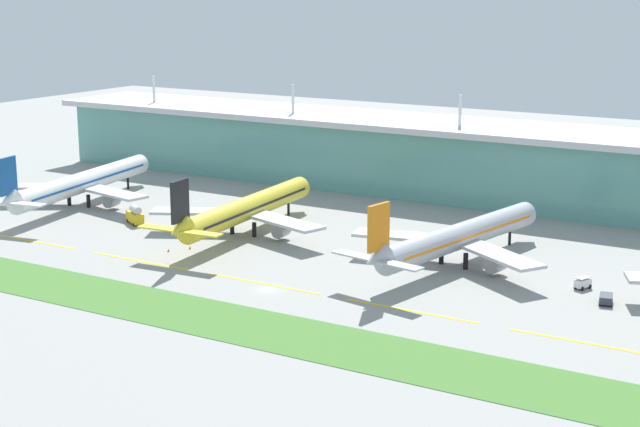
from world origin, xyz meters
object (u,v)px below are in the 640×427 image
(safety_cone_left_wingtip, at_px, (168,250))
(safety_cone_nose_front, at_px, (190,248))
(airliner_nearest, at_px, (81,183))
(pushback_tug, at_px, (606,299))
(airliner_near_middle, at_px, (246,209))
(airliner_far_middle, at_px, (458,237))
(fuel_truck, at_px, (135,215))
(baggage_cart, at_px, (583,283))

(safety_cone_left_wingtip, relative_size, safety_cone_nose_front, 1.00)
(airliner_nearest, bearing_deg, pushback_tug, -4.60)
(safety_cone_left_wingtip, bearing_deg, safety_cone_nose_front, 55.41)
(airliner_nearest, distance_m, airliner_near_middle, 58.70)
(airliner_far_middle, distance_m, fuel_truck, 87.77)
(airliner_nearest, height_order, safety_cone_nose_front, airliner_nearest)
(airliner_near_middle, height_order, airliner_far_middle, same)
(airliner_far_middle, height_order, safety_cone_nose_front, airliner_far_middle)
(baggage_cart, bearing_deg, pushback_tug, -47.90)
(pushback_tug, bearing_deg, fuel_truck, 178.58)
(airliner_near_middle, bearing_deg, airliner_far_middle, 1.20)
(fuel_truck, bearing_deg, airliner_near_middle, 11.17)
(airliner_far_middle, distance_m, pushback_tug, 37.68)
(fuel_truck, xyz_separation_m, safety_cone_nose_front, (27.77, -12.49, -1.91))
(airliner_nearest, height_order, airliner_near_middle, same)
(airliner_nearest, bearing_deg, airliner_near_middle, -2.89)
(airliner_far_middle, distance_m, baggage_cart, 29.71)
(airliner_far_middle, relative_size, fuel_truck, 8.88)
(airliner_nearest, relative_size, fuel_truck, 9.48)
(safety_cone_left_wingtip, bearing_deg, pushback_tug, 7.95)
(airliner_nearest, relative_size, airliner_near_middle, 1.07)
(airliner_far_middle, relative_size, safety_cone_nose_front, 95.60)
(pushback_tug, bearing_deg, airliner_nearest, 175.40)
(baggage_cart, distance_m, safety_cone_left_wingtip, 94.11)
(airliner_nearest, xyz_separation_m, pushback_tug, (150.85, -12.13, -5.36))
(baggage_cart, xyz_separation_m, fuel_truck, (-116.48, -4.38, 1.00))
(airliner_near_middle, bearing_deg, baggage_cart, -1.17)
(baggage_cart, height_order, safety_cone_left_wingtip, baggage_cart)
(airliner_nearest, xyz_separation_m, airliner_far_middle, (115.02, -1.78, -0.00))
(baggage_cart, xyz_separation_m, safety_cone_left_wingtip, (-91.69, -21.18, -0.91))
(baggage_cart, distance_m, safety_cone_nose_front, 90.31)
(baggage_cart, bearing_deg, fuel_truck, -177.85)
(airliner_nearest, xyz_separation_m, safety_cone_nose_front, (55.42, -21.57, -6.11))
(safety_cone_left_wingtip, xyz_separation_m, safety_cone_nose_front, (2.97, 4.31, 0.00))
(airliner_nearest, xyz_separation_m, safety_cone_left_wingtip, (52.44, -25.88, -6.11))
(baggage_cart, xyz_separation_m, safety_cone_nose_front, (-88.71, -16.87, -0.91))
(fuel_truck, height_order, safety_cone_left_wingtip, fuel_truck)
(airliner_near_middle, xyz_separation_m, safety_cone_nose_front, (-3.21, -18.61, -6.10))
(safety_cone_left_wingtip, bearing_deg, airliner_far_middle, 21.07)
(baggage_cart, relative_size, safety_cone_nose_front, 5.73)
(airliner_near_middle, height_order, pushback_tug, airliner_near_middle)
(airliner_near_middle, relative_size, baggage_cart, 16.64)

